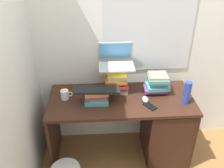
# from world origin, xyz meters

# --- Properties ---
(ground_plane) EXTENTS (6.00, 6.00, 0.00)m
(ground_plane) POSITION_xyz_m (0.00, 0.00, 0.00)
(ground_plane) COLOR olive
(wall_back) EXTENTS (6.00, 0.06, 2.60)m
(wall_back) POSITION_xyz_m (0.00, 0.35, 1.30)
(wall_back) COLOR silver
(wall_back) RESTS_ON ground
(wall_left) EXTENTS (0.05, 6.00, 2.60)m
(wall_left) POSITION_xyz_m (-0.88, 0.00, 1.30)
(wall_left) COLOR silver
(wall_left) RESTS_ON ground
(desk) EXTENTS (1.42, 0.61, 0.74)m
(desk) POSITION_xyz_m (0.36, -0.02, 0.41)
(desk) COLOR #381E14
(desk) RESTS_ON ground
(book_stack_tall) EXTENTS (0.24, 0.22, 0.27)m
(book_stack_tall) POSITION_xyz_m (-0.04, 0.14, 0.88)
(book_stack_tall) COLOR gray
(book_stack_tall) RESTS_ON desk
(book_stack_keyboard_riser) EXTENTS (0.23, 0.18, 0.13)m
(book_stack_keyboard_riser) POSITION_xyz_m (-0.24, -0.04, 0.81)
(book_stack_keyboard_riser) COLOR teal
(book_stack_keyboard_riser) RESTS_ON desk
(book_stack_side) EXTENTS (0.25, 0.20, 0.21)m
(book_stack_side) POSITION_xyz_m (0.37, 0.09, 0.85)
(book_stack_side) COLOR black
(book_stack_side) RESTS_ON desk
(laptop) EXTENTS (0.34, 0.29, 0.22)m
(laptop) POSITION_xyz_m (-0.04, 0.20, 1.07)
(laptop) COLOR #B7BABF
(laptop) RESTS_ON book_stack_tall
(keyboard) EXTENTS (0.43, 0.16, 0.02)m
(keyboard) POSITION_xyz_m (-0.23, -0.04, 0.89)
(keyboard) COLOR black
(keyboard) RESTS_ON book_stack_keyboard_riser
(computer_mouse) EXTENTS (0.06, 0.10, 0.04)m
(computer_mouse) POSITION_xyz_m (0.23, -0.05, 0.76)
(computer_mouse) COLOR #A5A8AD
(computer_mouse) RESTS_ON desk
(mug) EXTENTS (0.12, 0.08, 0.09)m
(mug) POSITION_xyz_m (-0.55, 0.03, 0.79)
(mug) COLOR white
(mug) RESTS_ON desk
(water_bottle) EXTENTS (0.07, 0.07, 0.23)m
(water_bottle) POSITION_xyz_m (0.61, -0.10, 0.86)
(water_bottle) COLOR #263FA5
(water_bottle) RESTS_ON desk
(cell_phone) EXTENTS (0.13, 0.15, 0.01)m
(cell_phone) POSITION_xyz_m (0.26, -0.15, 0.75)
(cell_phone) COLOR black
(cell_phone) RESTS_ON desk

